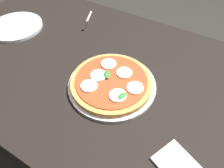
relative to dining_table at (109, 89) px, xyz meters
The scene contains 7 objects.
ground_plane 0.64m from the dining_table, ahead, with size 6.00×6.00×0.00m, color #2D2B28.
dining_table is the anchor object (origin of this frame).
serving_tray 0.13m from the dining_table, 130.23° to the left, with size 0.30×0.30×0.01m, color silver.
pizza 0.14m from the dining_table, 128.56° to the left, with size 0.28×0.28×0.03m.
plate_white 0.52m from the dining_table, ahead, with size 0.24×0.24×0.01m, color white.
napkin 0.42m from the dining_table, 148.69° to the left, with size 0.13×0.09×0.01m, color white.
knife 0.35m from the dining_table, 40.09° to the right, with size 0.07×0.16×0.01m.
Camera 1 is at (-0.29, 0.46, 1.29)m, focal length 33.37 mm.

